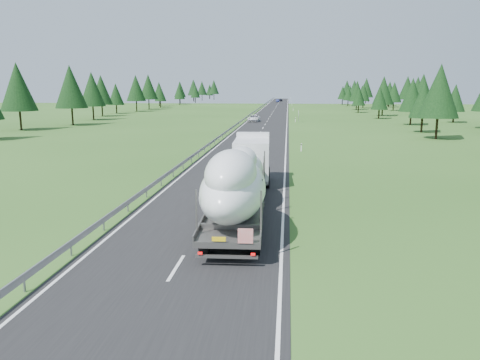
# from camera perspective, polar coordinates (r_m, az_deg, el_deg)

# --- Properties ---
(ground) EXTENTS (400.00, 400.00, 0.00)m
(ground) POSITION_cam_1_polar(r_m,az_deg,el_deg) (29.53, -3.71, -4.15)
(ground) COLOR #2B511B
(ground) RESTS_ON ground
(road_surface) EXTENTS (10.00, 400.00, 0.02)m
(road_surface) POSITION_cam_1_polar(r_m,az_deg,el_deg) (128.39, 3.70, 7.75)
(road_surface) COLOR black
(road_surface) RESTS_ON ground
(guardrail) EXTENTS (0.10, 400.00, 0.76)m
(guardrail) POSITION_cam_1_polar(r_m,az_deg,el_deg) (128.61, 1.32, 8.04)
(guardrail) COLOR slate
(guardrail) RESTS_ON ground
(marker_posts) EXTENTS (0.13, 350.08, 1.00)m
(marker_posts) POSITION_cam_1_polar(r_m,az_deg,el_deg) (183.22, 6.42, 8.92)
(marker_posts) COLOR silver
(marker_posts) RESTS_ON ground
(highway_sign) EXTENTS (0.08, 0.90, 2.60)m
(highway_sign) POSITION_cam_1_polar(r_m,az_deg,el_deg) (108.26, 7.15, 7.99)
(highway_sign) COLOR slate
(highway_sign) RESTS_ON ground
(tree_line_right) EXTENTS (27.02, 324.67, 12.32)m
(tree_line_right) POSITION_cam_1_polar(r_m,az_deg,el_deg) (142.25, 20.30, 10.18)
(tree_line_right) COLOR black
(tree_line_right) RESTS_ON ground
(tree_line_left) EXTENTS (15.07, 323.83, 12.32)m
(tree_line_left) POSITION_cam_1_polar(r_m,az_deg,el_deg) (161.78, -11.96, 10.78)
(tree_line_left) COLOR black
(tree_line_left) RESTS_ON ground
(boat_truck) EXTENTS (3.65, 21.65, 4.83)m
(boat_truck) POSITION_cam_1_polar(r_m,az_deg,el_deg) (29.12, 0.08, 0.71)
(boat_truck) COLOR silver
(boat_truck) RESTS_ON ground
(distant_van) EXTENTS (2.75, 5.56, 1.52)m
(distant_van) POSITION_cam_1_polar(r_m,az_deg,el_deg) (108.77, 1.69, 7.53)
(distant_van) COLOR white
(distant_van) RESTS_ON ground
(distant_car_dark) EXTENTS (2.09, 4.56, 1.52)m
(distant_car_dark) POSITION_cam_1_polar(r_m,az_deg,el_deg) (265.32, 4.99, 9.70)
(distant_car_dark) COLOR black
(distant_car_dark) RESTS_ON ground
(distant_car_blue) EXTENTS (2.04, 4.74, 1.52)m
(distant_car_blue) POSITION_cam_1_polar(r_m,az_deg,el_deg) (249.94, 4.59, 9.61)
(distant_car_blue) COLOR #1C2350
(distant_car_blue) RESTS_ON ground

